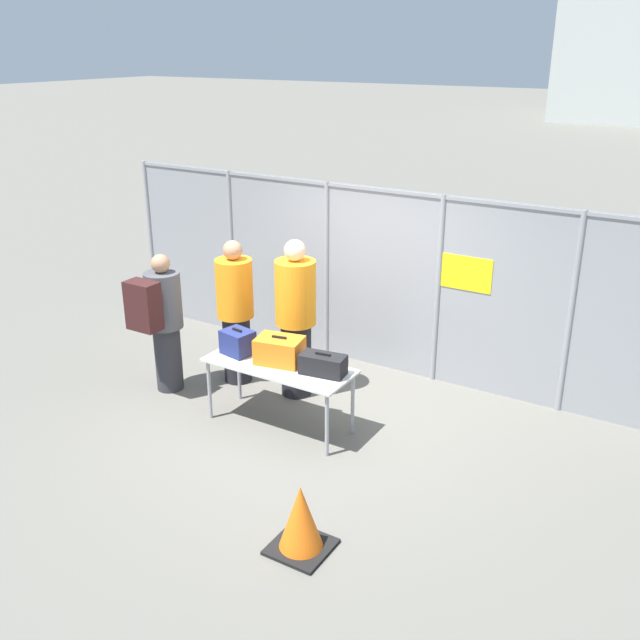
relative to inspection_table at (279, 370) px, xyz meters
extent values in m
plane|color=#605E56|center=(0.20, 0.14, -0.66)|extent=(120.00, 120.00, 0.00)
cylinder|color=gray|center=(-3.61, 1.92, 0.49)|extent=(0.07, 0.07, 2.28)
cylinder|color=gray|center=(-2.08, 1.92, 0.49)|extent=(0.07, 0.07, 2.28)
cylinder|color=gray|center=(-0.56, 1.92, 0.49)|extent=(0.07, 0.07, 2.28)
cylinder|color=gray|center=(0.96, 1.92, 0.49)|extent=(0.07, 0.07, 2.28)
cylinder|color=gray|center=(2.48, 1.92, 0.49)|extent=(0.07, 0.07, 2.28)
cube|color=gray|center=(0.20, 1.92, 0.49)|extent=(7.61, 0.01, 2.28)
cube|color=gray|center=(0.20, 1.92, 1.60)|extent=(7.61, 0.04, 0.04)
cube|color=yellow|center=(1.29, 1.91, 0.76)|extent=(0.60, 0.01, 0.40)
cube|color=silver|center=(0.00, 0.00, 0.05)|extent=(1.61, 0.65, 0.02)
cylinder|color=#99999E|center=(-0.74, -0.26, -0.31)|extent=(0.04, 0.04, 0.70)
cylinder|color=#99999E|center=(0.74, -0.26, -0.31)|extent=(0.04, 0.04, 0.70)
cylinder|color=#99999E|center=(-0.74, 0.26, -0.31)|extent=(0.04, 0.04, 0.70)
cylinder|color=#99999E|center=(0.74, 0.26, -0.31)|extent=(0.04, 0.04, 0.70)
cube|color=navy|center=(-0.54, 0.00, 0.20)|extent=(0.36, 0.32, 0.26)
cube|color=black|center=(-0.54, 0.00, 0.34)|extent=(0.13, 0.05, 0.02)
cube|color=orange|center=(-0.02, 0.05, 0.20)|extent=(0.53, 0.42, 0.28)
cube|color=black|center=(-0.02, 0.05, 0.35)|extent=(0.16, 0.06, 0.02)
cube|color=black|center=(0.51, 0.05, 0.17)|extent=(0.49, 0.29, 0.21)
cube|color=black|center=(0.51, 0.05, 0.29)|extent=(0.16, 0.05, 0.02)
cylinder|color=#2D2D33|center=(-1.62, 0.05, -0.26)|extent=(0.31, 0.31, 0.79)
cylinder|color=#4C4C51|center=(-1.62, 0.05, 0.46)|extent=(0.41, 0.41, 0.66)
sphere|color=#A57A5B|center=(-1.62, 0.05, 0.90)|extent=(0.21, 0.21, 0.21)
cube|color=#381919|center=(-1.62, -0.27, 0.50)|extent=(0.37, 0.23, 0.55)
cylinder|color=black|center=(-0.26, 0.72, -0.21)|extent=(0.35, 0.35, 0.89)
cylinder|color=orange|center=(-0.26, 0.72, 0.60)|extent=(0.46, 0.46, 0.74)
sphere|color=beige|center=(-0.26, 0.72, 1.09)|extent=(0.24, 0.24, 0.24)
cylinder|color=black|center=(-1.06, 0.65, -0.24)|extent=(0.33, 0.33, 0.84)
cylinder|color=orange|center=(-1.06, 0.65, 0.53)|extent=(0.44, 0.44, 0.70)
sphere|color=#A57A5B|center=(-1.06, 0.65, 0.99)|extent=(0.23, 0.23, 0.23)
cube|color=silver|center=(1.76, 3.13, -0.26)|extent=(3.38, 1.31, 0.46)
sphere|color=black|center=(1.16, 2.42, -0.36)|extent=(0.60, 0.60, 0.60)
sphere|color=black|center=(1.16, 3.85, -0.36)|extent=(0.60, 0.60, 0.60)
cylinder|color=#59595B|center=(-0.53, 3.13, -0.44)|extent=(1.18, 0.06, 0.06)
cube|color=black|center=(1.29, -1.58, -0.64)|extent=(0.48, 0.48, 0.03)
cone|color=orange|center=(1.29, -1.58, -0.36)|extent=(0.38, 0.38, 0.60)
camera|label=1|loc=(3.89, -5.56, 3.23)|focal=40.00mm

